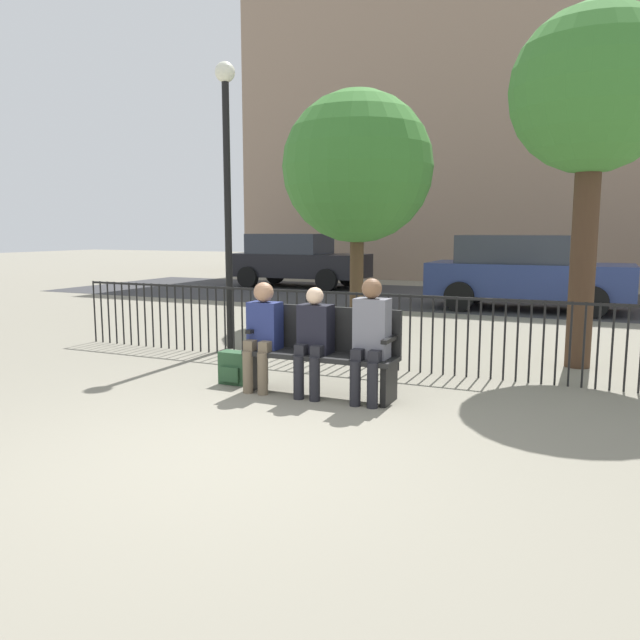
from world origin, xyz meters
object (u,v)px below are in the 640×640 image
(tree_1, at_px, (593,95))
(parked_car_0, at_px, (524,271))
(seated_person_2, at_px, (370,334))
(seated_person_1, at_px, (314,336))
(tree_0, at_px, (357,168))
(park_bench, at_px, (323,348))
(backpack, at_px, (235,368))
(parked_car_1, at_px, (296,259))
(lamp_post, at_px, (227,165))
(seated_person_0, at_px, (263,330))

(tree_1, xyz_separation_m, parked_car_0, (-1.31, 5.73, -2.48))
(seated_person_2, distance_m, tree_1, 4.16)
(seated_person_1, height_order, tree_0, tree_0)
(seated_person_1, relative_size, seated_person_2, 0.91)
(park_bench, distance_m, parked_car_0, 8.34)
(backpack, bearing_deg, seated_person_1, -6.15)
(seated_person_1, height_order, parked_car_1, parked_car_1)
(lamp_post, bearing_deg, tree_0, 79.78)
(parked_car_0, bearing_deg, park_bench, -97.62)
(park_bench, height_order, seated_person_0, seated_person_0)
(seated_person_1, xyz_separation_m, backpack, (-1.03, 0.11, -0.45))
(park_bench, height_order, seated_person_1, seated_person_1)
(park_bench, bearing_deg, tree_1, 46.37)
(park_bench, xyz_separation_m, seated_person_0, (-0.65, -0.13, 0.17))
(seated_person_1, relative_size, tree_0, 0.26)
(seated_person_2, bearing_deg, backpack, 176.36)
(parked_car_1, bearing_deg, backpack, -66.84)
(backpack, height_order, parked_car_1, parked_car_1)
(seated_person_1, distance_m, tree_0, 6.11)
(park_bench, distance_m, backpack, 1.13)
(park_bench, xyz_separation_m, tree_1, (2.41, 2.53, 2.83))
(seated_person_2, distance_m, tree_0, 6.28)
(seated_person_1, bearing_deg, lamp_post, 139.27)
(seated_person_0, height_order, tree_0, tree_0)
(seated_person_1, xyz_separation_m, tree_0, (-1.61, 5.45, 2.25))
(backpack, relative_size, lamp_post, 0.09)
(seated_person_2, bearing_deg, parked_car_0, 86.35)
(backpack, height_order, parked_car_0, parked_car_0)
(park_bench, relative_size, seated_person_1, 1.43)
(lamp_post, height_order, parked_car_0, lamp_post)
(backpack, height_order, lamp_post, lamp_post)
(seated_person_0, bearing_deg, park_bench, 11.23)
(lamp_post, xyz_separation_m, parked_car_0, (3.40, 6.46, -1.79))
(seated_person_0, height_order, parked_car_0, parked_car_0)
(park_bench, bearing_deg, seated_person_0, -168.77)
(tree_0, relative_size, tree_1, 0.99)
(seated_person_2, xyz_separation_m, lamp_post, (-2.86, 1.93, 1.94))
(park_bench, distance_m, tree_0, 6.06)
(lamp_post, bearing_deg, park_bench, -38.14)
(parked_car_0, bearing_deg, lamp_post, -117.77)
(backpack, distance_m, lamp_post, 3.29)
(park_bench, distance_m, seated_person_1, 0.20)
(seated_person_0, xyz_separation_m, seated_person_2, (1.22, 0.00, 0.03))
(lamp_post, bearing_deg, parked_car_0, 62.23)
(park_bench, bearing_deg, seated_person_1, -110.61)
(lamp_post, distance_m, parked_car_0, 7.51)
(seated_person_0, bearing_deg, backpack, 165.75)
(seated_person_0, relative_size, backpack, 3.19)
(seated_person_2, bearing_deg, seated_person_1, -179.42)
(lamp_post, bearing_deg, backpack, -56.38)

